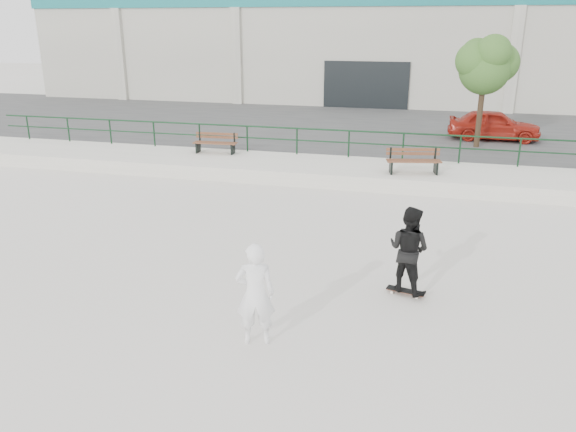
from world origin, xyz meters
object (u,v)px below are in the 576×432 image
(skateboard, at_px, (406,291))
(standing_skater, at_px, (409,250))
(tree, at_px, (486,63))
(bench_right, at_px, (413,161))
(bench_left, at_px, (216,143))
(red_car, at_px, (494,125))
(seated_skater, at_px, (255,294))

(skateboard, bearing_deg, standing_skater, 12.79)
(skateboard, bearing_deg, tree, 93.71)
(bench_right, xyz_separation_m, skateboard, (0.25, -8.18, -0.84))
(tree, bearing_deg, bench_left, -159.39)
(red_car, distance_m, standing_skater, 15.15)
(bench_right, height_order, standing_skater, standing_skater)
(standing_skater, bearing_deg, seated_skater, 72.22)
(tree, distance_m, seated_skater, 16.58)
(tree, xyz_separation_m, standing_skater, (-2.11, -13.18, -2.81))
(red_car, bearing_deg, standing_skater, 169.95)
(red_car, distance_m, seated_skater, 18.16)
(seated_skater, bearing_deg, bench_right, -117.23)
(bench_right, xyz_separation_m, standing_skater, (0.25, -8.18, 0.08))
(tree, distance_m, red_car, 3.23)
(bench_left, relative_size, standing_skater, 0.96)
(tree, height_order, seated_skater, tree)
(bench_left, xyz_separation_m, standing_skater, (7.82, -9.45, 0.11))
(tree, relative_size, seated_skater, 2.38)
(tree, bearing_deg, seated_skater, -106.12)
(standing_skater, bearing_deg, red_car, -74.47)
(bench_right, distance_m, standing_skater, 8.19)
(tree, bearing_deg, skateboard, -99.08)
(skateboard, distance_m, seated_skater, 3.59)
(bench_left, xyz_separation_m, skateboard, (7.82, -9.45, -0.81))
(tree, bearing_deg, red_car, 66.81)
(skateboard, xyz_separation_m, standing_skater, (0.00, 0.00, 0.92))
(red_car, relative_size, skateboard, 4.74)
(tree, height_order, red_car, tree)
(red_car, bearing_deg, seated_skater, 163.90)
(bench_right, relative_size, red_car, 0.49)
(tree, xyz_separation_m, red_car, (0.73, 1.69, -2.66))
(bench_left, height_order, bench_right, bench_right)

